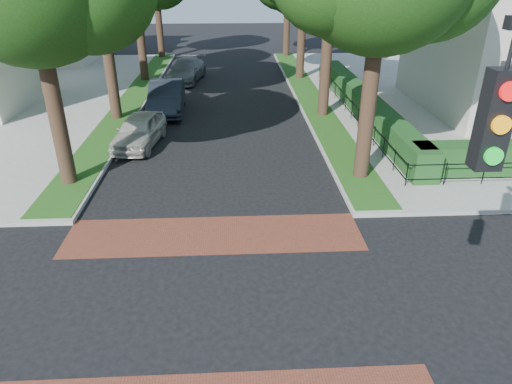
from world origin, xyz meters
TOP-DOWN VIEW (x-y plane):
  - ground at (0.00, 0.00)m, footprint 120.00×120.00m
  - crosswalk_far at (0.00, 3.20)m, footprint 9.00×2.20m
  - grass_strip_ne at (5.40, 19.10)m, footprint 1.60×29.80m
  - grass_strip_nw at (-5.40, 19.10)m, footprint 1.60×29.80m
  - hedge_main_road at (7.70, 15.00)m, footprint 1.00×18.00m
  - fence_main_road at (6.90, 15.00)m, footprint 0.06×18.00m
  - parked_car_front at (-3.60, 11.15)m, footprint 2.24×4.38m
  - parked_car_middle at (-3.01, 16.44)m, footprint 2.04×5.24m
  - parked_car_rear at (-2.60, 24.06)m, footprint 2.90×5.39m

SIDE VIEW (x-z plane):
  - ground at x=0.00m, z-range 0.00..0.00m
  - crosswalk_far at x=0.00m, z-range 0.00..0.01m
  - grass_strip_ne at x=5.40m, z-range 0.15..0.17m
  - grass_strip_nw at x=-5.40m, z-range 0.15..0.17m
  - fence_main_road at x=6.90m, z-range 0.15..1.05m
  - parked_car_front at x=-3.60m, z-range 0.00..1.43m
  - parked_car_rear at x=-2.60m, z-range 0.00..1.48m
  - hedge_main_road at x=7.70m, z-range 0.15..1.35m
  - parked_car_middle at x=-3.01m, z-range 0.00..1.70m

